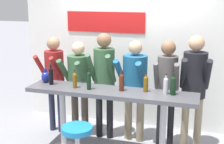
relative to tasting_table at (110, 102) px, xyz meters
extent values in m
cube|color=silver|center=(0.00, 1.30, 0.53)|extent=(4.06, 0.10, 2.74)
cube|color=red|center=(-0.48, 1.24, 1.02)|extent=(1.44, 0.02, 0.36)
cube|color=#4C4C51|center=(0.00, 0.00, 0.14)|extent=(2.46, 0.50, 0.06)
cylinder|color=#B2B2B7|center=(-0.76, 0.00, -0.34)|extent=(0.09, 0.09, 0.96)
cylinder|color=#B2B2B7|center=(0.76, 0.00, -0.34)|extent=(0.09, 0.09, 0.96)
cylinder|color=#1972B2|center=(-0.25, -0.63, -0.19)|extent=(0.40, 0.40, 0.07)
cylinder|color=#23283D|center=(-1.25, 0.55, -0.45)|extent=(0.10, 0.10, 0.80)
cylinder|color=#23283D|center=(-1.07, 0.54, -0.45)|extent=(0.10, 0.10, 0.80)
cylinder|color=maroon|center=(-1.16, 0.54, 0.27)|extent=(0.35, 0.35, 0.63)
sphere|color=#9E7556|center=(-1.16, 0.54, 0.71)|extent=(0.22, 0.22, 0.22)
cylinder|color=maroon|center=(-1.33, 0.41, 0.31)|extent=(0.11, 0.38, 0.48)
cylinder|color=maroon|center=(-1.03, 0.38, 0.31)|extent=(0.11, 0.38, 0.48)
cylinder|color=#473D33|center=(-0.80, 0.54, -0.46)|extent=(0.12, 0.12, 0.77)
cylinder|color=#473D33|center=(-0.61, 0.50, -0.46)|extent=(0.12, 0.12, 0.77)
cylinder|color=#335638|center=(-0.70, 0.52, 0.23)|extent=(0.43, 0.43, 0.61)
sphere|color=#D6AD89|center=(-0.70, 0.52, 0.66)|extent=(0.21, 0.21, 0.21)
cylinder|color=#335638|center=(-0.90, 0.41, 0.28)|extent=(0.16, 0.38, 0.48)
cylinder|color=#335638|center=(-0.56, 0.34, 0.28)|extent=(0.16, 0.38, 0.48)
cylinder|color=black|center=(-0.37, 0.56, -0.42)|extent=(0.11, 0.11, 0.84)
cylinder|color=black|center=(-0.19, 0.56, -0.42)|extent=(0.11, 0.11, 0.84)
cylinder|color=#335638|center=(-0.28, 0.56, 0.33)|extent=(0.34, 0.34, 0.67)
sphere|color=brown|center=(-0.28, 0.56, 0.80)|extent=(0.23, 0.23, 0.23)
cylinder|color=#335638|center=(-0.44, 0.40, 0.38)|extent=(0.08, 0.39, 0.51)
cylinder|color=#335638|center=(-0.12, 0.40, 0.38)|extent=(0.08, 0.39, 0.51)
cylinder|color=gray|center=(0.11, 0.63, -0.45)|extent=(0.12, 0.12, 0.79)
cylinder|color=gray|center=(0.32, 0.59, -0.45)|extent=(0.12, 0.12, 0.79)
cylinder|color=#19517A|center=(0.22, 0.61, 0.26)|extent=(0.45, 0.45, 0.63)
sphere|color=tan|center=(0.22, 0.61, 0.70)|extent=(0.21, 0.21, 0.21)
cylinder|color=#19517A|center=(0.01, 0.49, 0.31)|extent=(0.16, 0.39, 0.49)
cylinder|color=#19517A|center=(0.37, 0.42, 0.31)|extent=(0.16, 0.39, 0.49)
cylinder|color=black|center=(0.65, 0.53, -0.44)|extent=(0.10, 0.10, 0.81)
cylinder|color=black|center=(0.81, 0.54, -0.44)|extent=(0.10, 0.10, 0.81)
cylinder|color=#514C4C|center=(0.73, 0.53, 0.29)|extent=(0.32, 0.32, 0.64)
sphere|color=brown|center=(0.73, 0.53, 0.74)|extent=(0.22, 0.22, 0.22)
cylinder|color=#514C4C|center=(0.59, 0.37, 0.33)|extent=(0.09, 0.38, 0.49)
cylinder|color=#514C4C|center=(0.88, 0.38, 0.33)|extent=(0.09, 0.38, 0.49)
cylinder|color=gray|center=(1.03, 0.55, -0.42)|extent=(0.11, 0.11, 0.85)
cylinder|color=gray|center=(1.22, 0.57, -0.42)|extent=(0.11, 0.11, 0.85)
cylinder|color=black|center=(1.12, 0.56, 0.35)|extent=(0.38, 0.38, 0.68)
sphere|color=tan|center=(1.12, 0.56, 0.82)|extent=(0.23, 0.23, 0.23)
cylinder|color=black|center=(0.98, 0.38, 0.39)|extent=(0.12, 0.40, 0.52)
cylinder|color=black|center=(1.31, 0.42, 0.39)|extent=(0.12, 0.40, 0.52)
cylinder|color=black|center=(-0.94, 0.02, 0.28)|extent=(0.07, 0.07, 0.22)
sphere|color=black|center=(-0.94, 0.02, 0.39)|extent=(0.07, 0.07, 0.07)
cylinder|color=black|center=(-0.94, 0.02, 0.43)|extent=(0.03, 0.03, 0.08)
cylinder|color=black|center=(-0.94, 0.02, 0.48)|extent=(0.03, 0.03, 0.02)
cylinder|color=#4C1E0F|center=(0.16, 0.02, 0.28)|extent=(0.07, 0.07, 0.21)
sphere|color=#4C1E0F|center=(0.16, 0.02, 0.38)|extent=(0.07, 0.07, 0.07)
cylinder|color=#4C1E0F|center=(0.16, 0.02, 0.42)|extent=(0.03, 0.03, 0.07)
cylinder|color=black|center=(0.16, 0.02, 0.46)|extent=(0.03, 0.03, 0.02)
cylinder|color=black|center=(0.87, 0.05, 0.28)|extent=(0.07, 0.07, 0.22)
sphere|color=black|center=(0.87, 0.05, 0.39)|extent=(0.07, 0.07, 0.07)
cylinder|color=black|center=(0.87, 0.05, 0.43)|extent=(0.03, 0.03, 0.08)
cylinder|color=black|center=(0.87, 0.05, 0.47)|extent=(0.03, 0.03, 0.02)
cylinder|color=brown|center=(0.49, 0.08, 0.27)|extent=(0.07, 0.07, 0.19)
sphere|color=brown|center=(0.49, 0.08, 0.36)|extent=(0.07, 0.07, 0.07)
cylinder|color=brown|center=(0.49, 0.08, 0.40)|extent=(0.03, 0.03, 0.07)
cylinder|color=black|center=(0.49, 0.08, 0.44)|extent=(0.03, 0.03, 0.01)
cylinder|color=black|center=(-0.31, -0.05, 0.28)|extent=(0.06, 0.06, 0.23)
sphere|color=black|center=(-0.31, -0.05, 0.40)|extent=(0.06, 0.06, 0.06)
cylinder|color=black|center=(-0.31, -0.05, 0.44)|extent=(0.02, 0.02, 0.08)
cylinder|color=black|center=(-0.31, -0.05, 0.48)|extent=(0.03, 0.03, 0.02)
cylinder|color=brown|center=(-0.53, -0.04, 0.27)|extent=(0.06, 0.06, 0.19)
sphere|color=brown|center=(-0.53, -0.04, 0.36)|extent=(0.06, 0.06, 0.06)
cylinder|color=brown|center=(-0.53, -0.04, 0.39)|extent=(0.02, 0.02, 0.07)
cylinder|color=black|center=(-0.53, -0.04, 0.43)|extent=(0.03, 0.03, 0.01)
cylinder|color=#B7BCC1|center=(0.77, 0.06, 0.27)|extent=(0.07, 0.07, 0.20)
sphere|color=#B7BCC1|center=(0.77, 0.06, 0.37)|extent=(0.07, 0.07, 0.07)
cylinder|color=#B7BCC1|center=(0.77, 0.06, 0.41)|extent=(0.02, 0.02, 0.07)
cylinder|color=black|center=(0.77, 0.06, 0.45)|extent=(0.03, 0.03, 0.01)
ellipsoid|color=navy|center=(-1.08, 0.10, 0.26)|extent=(0.13, 0.13, 0.17)
cylinder|color=navy|center=(-1.08, 0.10, 0.37)|extent=(0.04, 0.04, 0.05)
camera|label=1|loc=(1.27, -4.04, 1.50)|focal=50.00mm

